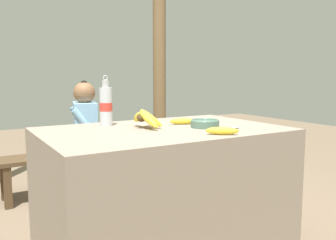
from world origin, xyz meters
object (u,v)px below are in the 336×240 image
banana_bunch_ripe (145,118)px  serving_bowl (205,123)px  support_post_far (159,53)px  loose_banana_side (182,121)px  knife (227,130)px  banana_bunch_green (134,140)px  seated_vendor (81,129)px  wooden_bench (88,157)px  loose_banana_front (222,131)px  water_bottle (106,106)px

banana_bunch_ripe → serving_bowl: 0.35m
banana_bunch_ripe → support_post_far: support_post_far is taller
loose_banana_side → knife: (0.05, -0.37, -0.01)m
banana_bunch_green → banana_bunch_ripe: bearing=-112.8°
serving_bowl → loose_banana_side: 0.18m
banana_bunch_green → seated_vendor: bearing=-177.6°
banana_bunch_green → support_post_far: bearing=39.1°
wooden_bench → seated_vendor: (-0.07, -0.02, 0.27)m
loose_banana_front → banana_bunch_green: loose_banana_front is taller
water_bottle → wooden_bench: bearing=77.5°
support_post_far → seated_vendor: bearing=-157.2°
knife → seated_vendor: (-0.30, 1.70, -0.20)m
loose_banana_side → knife: loose_banana_side is taller
banana_bunch_ripe → support_post_far: size_ratio=0.10×
banana_bunch_ripe → seated_vendor: seated_vendor is taller
banana_bunch_green → loose_banana_side: bearing=-102.7°
banana_bunch_ripe → knife: 0.48m
knife → banana_bunch_green: size_ratio=0.83×
serving_bowl → loose_banana_front: 0.27m
loose_banana_front → banana_bunch_green: bearing=79.1°
serving_bowl → banana_bunch_green: (0.26, 1.53, -0.36)m
loose_banana_front → serving_bowl: bearing=72.3°
loose_banana_front → wooden_bench: (-0.14, 1.79, -0.48)m
loose_banana_side → banana_bunch_ripe: bearing=-175.8°
serving_bowl → loose_banana_front: (-0.08, -0.26, -0.00)m
knife → support_post_far: support_post_far is taller
loose_banana_side → support_post_far: size_ratio=0.06×
loose_banana_front → wooden_bench: loose_banana_front is taller
knife → support_post_far: 2.36m
banana_bunch_ripe → wooden_bench: banana_bunch_ripe is taller
serving_bowl → loose_banana_side: (-0.04, 0.18, -0.00)m
banana_bunch_ripe → loose_banana_side: (0.27, 0.02, -0.04)m
water_bottle → loose_banana_side: size_ratio=1.87×
banana_bunch_ripe → banana_bunch_green: size_ratio=1.10×
banana_bunch_green → support_post_far: size_ratio=0.10×
knife → loose_banana_front: bearing=-167.0°
banana_bunch_ripe → loose_banana_front: (0.23, -0.42, -0.04)m
wooden_bench → support_post_far: support_post_far is taller
loose_banana_side → wooden_bench: size_ratio=0.10×
loose_banana_side → seated_vendor: bearing=100.7°
seated_vendor → wooden_bench: bearing=-150.3°
wooden_bench → banana_bunch_green: size_ratio=6.43×
loose_banana_side → seated_vendor: size_ratio=0.16×
knife → wooden_bench: bearing=72.7°
serving_bowl → seated_vendor: (-0.29, 1.51, -0.21)m
seated_vendor → support_post_far: support_post_far is taller
loose_banana_side → wooden_bench: (-0.18, 1.35, -0.48)m
knife → water_bottle: bearing=106.7°
loose_banana_front → wooden_bench: bearing=94.3°
wooden_bench → loose_banana_side: bearing=-82.6°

